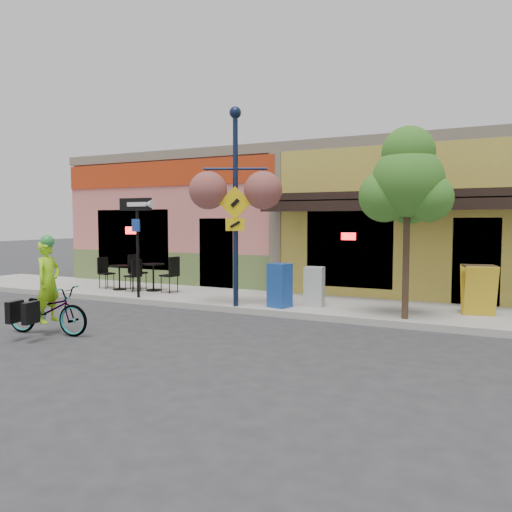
{
  "coord_description": "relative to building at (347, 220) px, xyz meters",
  "views": [
    {
      "loc": [
        4.9,
        -9.92,
        2.21
      ],
      "look_at": [
        -0.2,
        0.5,
        1.4
      ],
      "focal_mm": 35.0,
      "sensor_mm": 36.0,
      "label": 1
    }
  ],
  "objects": [
    {
      "name": "cyclist_rider",
      "position": [
        -2.94,
        -10.56,
        -1.46
      ],
      "size": [
        0.47,
        0.63,
        1.59
      ],
      "primitive_type": "imported",
      "rotation": [
        0.0,
        0.0,
        1.73
      ],
      "color": "#9DEC18",
      "rests_on": "ground"
    },
    {
      "name": "street_tree",
      "position": [
        3.15,
        -6.65,
        -0.06
      ],
      "size": [
        2.05,
        2.05,
        4.08
      ],
      "primitive_type": null,
      "rotation": [
        0.0,
        0.0,
        0.36
      ],
      "color": "#3D7A26",
      "rests_on": "sidewalk"
    },
    {
      "name": "building",
      "position": [
        0.0,
        0.0,
        0.0
      ],
      "size": [
        18.2,
        8.2,
        4.5
      ],
      "primitive_type": null,
      "color": "#CF6D66",
      "rests_on": "ground"
    },
    {
      "name": "curb",
      "position": [
        0.0,
        -6.95,
        -2.17
      ],
      "size": [
        24.0,
        0.12,
        0.15
      ],
      "primitive_type": "cube",
      "color": "#A8A59E",
      "rests_on": "ground"
    },
    {
      "name": "ground",
      "position": [
        0.0,
        -7.5,
        -2.25
      ],
      "size": [
        90.0,
        90.0,
        0.0
      ],
      "primitive_type": "plane",
      "color": "#2D2D30",
      "rests_on": "ground"
    },
    {
      "name": "lamp_post",
      "position": [
        -0.82,
        -6.85,
        0.29
      ],
      "size": [
        1.64,
        1.17,
        4.78
      ],
      "primitive_type": null,
      "rotation": [
        0.0,
        0.0,
        0.41
      ],
      "color": "#121D38",
      "rests_on": "sidewalk"
    },
    {
      "name": "one_way_sign",
      "position": [
        -3.84,
        -6.8,
        -0.76
      ],
      "size": [
        1.04,
        0.27,
        2.68
      ],
      "primitive_type": null,
      "rotation": [
        0.0,
        0.0,
        0.05
      ],
      "color": "black",
      "rests_on": "sidewalk"
    },
    {
      "name": "cafe_set_right",
      "position": [
        -4.29,
        -5.57,
        -1.57
      ],
      "size": [
        1.88,
        1.15,
        1.06
      ],
      "primitive_type": null,
      "rotation": [
        0.0,
        0.0,
        -0.16
      ],
      "color": "black",
      "rests_on": "sidewalk"
    },
    {
      "name": "sandwich_board",
      "position": [
        4.57,
        -5.7,
        -1.54
      ],
      "size": [
        0.77,
        0.64,
        1.11
      ],
      "primitive_type": null,
      "rotation": [
        0.0,
        0.0,
        0.26
      ],
      "color": "gold",
      "rests_on": "sidewalk"
    },
    {
      "name": "bicycle",
      "position": [
        -2.99,
        -10.56,
        -1.77
      ],
      "size": [
        1.89,
        0.91,
        0.95
      ],
      "primitive_type": "imported",
      "rotation": [
        0.0,
        0.0,
        1.73
      ],
      "color": "maroon",
      "rests_on": "ground"
    },
    {
      "name": "cafe_set_left",
      "position": [
        -5.33,
        -5.85,
        -1.62
      ],
      "size": [
        1.72,
        1.06,
        0.97
      ],
      "primitive_type": null,
      "rotation": [
        0.0,
        0.0,
        -0.17
      ],
      "color": "black",
      "rests_on": "sidewalk"
    },
    {
      "name": "sidewalk",
      "position": [
        0.0,
        -5.5,
        -2.17
      ],
      "size": [
        24.0,
        3.0,
        0.15
      ],
      "primitive_type": "cube",
      "color": "#9E9B93",
      "rests_on": "ground"
    },
    {
      "name": "newspaper_box_grey",
      "position": [
        0.89,
        -6.01,
        -1.62
      ],
      "size": [
        0.49,
        0.45,
        0.96
      ],
      "primitive_type": null,
      "rotation": [
        0.0,
        0.0,
        0.11
      ],
      "color": "#AFAFAF",
      "rests_on": "sidewalk"
    },
    {
      "name": "newspaper_box_blue",
      "position": [
        0.19,
        -6.51,
        -1.57
      ],
      "size": [
        0.56,
        0.52,
        1.05
      ],
      "primitive_type": null,
      "rotation": [
        0.0,
        0.0,
        -0.25
      ],
      "color": "#19439A",
      "rests_on": "sidewalk"
    }
  ]
}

